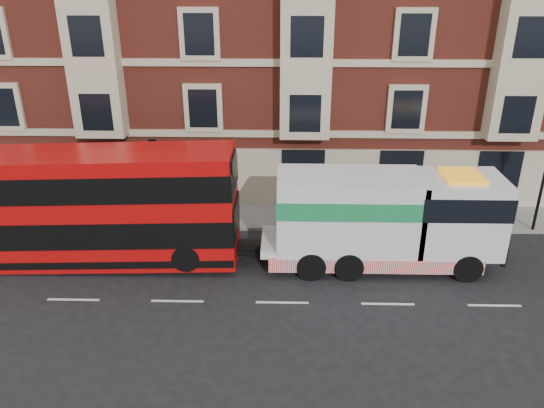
{
  "coord_description": "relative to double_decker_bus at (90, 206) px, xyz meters",
  "views": [
    {
      "loc": [
        0.02,
        -16.85,
        11.59
      ],
      "look_at": [
        -0.48,
        4.0,
        2.32
      ],
      "focal_mm": 35.0,
      "sensor_mm": 36.0,
      "label": 1
    }
  ],
  "objects": [
    {
      "name": "lamp_post_east",
      "position": [
        20.03,
        3.22,
        0.07
      ],
      "size": [
        0.35,
        0.15,
        4.35
      ],
      "color": "black",
      "rests_on": "sidewalk"
    },
    {
      "name": "lamp_post_west",
      "position": [
        2.03,
        3.22,
        0.07
      ],
      "size": [
        0.35,
        0.15,
        4.35
      ],
      "color": "black",
      "rests_on": "sidewalk"
    },
    {
      "name": "double_decker_bus",
      "position": [
        0.0,
        0.0,
        0.0
      ],
      "size": [
        12.16,
        2.79,
        4.92
      ],
      "color": "#BB0A0A",
      "rests_on": "ground"
    },
    {
      "name": "sidewalk",
      "position": [
        8.03,
        4.52,
        -2.53
      ],
      "size": [
        90.0,
        3.0,
        0.15
      ],
      "primitive_type": "cube",
      "color": "slate",
      "rests_on": "ground"
    },
    {
      "name": "ground",
      "position": [
        8.03,
        -2.98,
        -2.61
      ],
      "size": [
        120.0,
        120.0,
        0.0
      ],
      "primitive_type": "plane",
      "color": "black",
      "rests_on": "ground"
    },
    {
      "name": "pedestrian",
      "position": [
        -3.33,
        3.17,
        -1.53
      ],
      "size": [
        0.7,
        0.48,
        1.86
      ],
      "primitive_type": "imported",
      "rotation": [
        0.0,
        0.0,
        -0.05
      ],
      "color": "#1D213A",
      "rests_on": "sidewalk"
    },
    {
      "name": "tow_truck",
      "position": [
        12.06,
        -0.0,
        -0.46
      ],
      "size": [
        9.74,
        2.88,
        4.06
      ],
      "color": "silver",
      "rests_on": "ground"
    }
  ]
}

